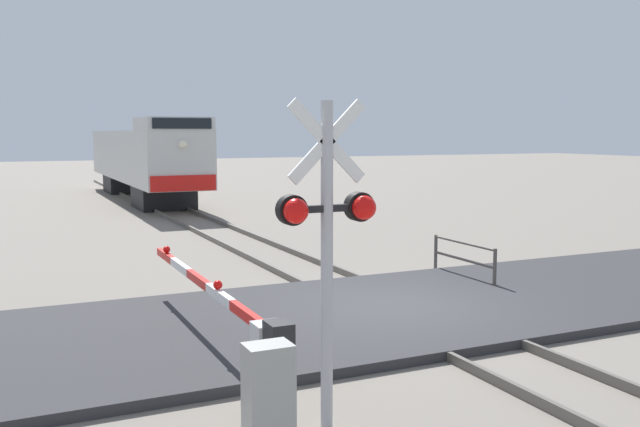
# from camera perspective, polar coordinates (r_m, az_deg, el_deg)

# --- Properties ---
(ground_plane) EXTENTS (160.00, 160.00, 0.00)m
(ground_plane) POSITION_cam_1_polar(r_m,az_deg,el_deg) (13.43, 6.27, -8.18)
(ground_plane) COLOR slate
(rail_track_left) EXTENTS (0.08, 80.00, 0.15)m
(rail_track_left) POSITION_cam_1_polar(r_m,az_deg,el_deg) (13.07, 3.55, -8.23)
(rail_track_left) COLOR #59544C
(rail_track_left) RESTS_ON ground_plane
(rail_track_right) EXTENTS (0.08, 80.00, 0.15)m
(rail_track_right) POSITION_cam_1_polar(r_m,az_deg,el_deg) (13.79, 8.85, -7.51)
(rail_track_right) COLOR #59544C
(rail_track_right) RESTS_ON ground_plane
(road_surface) EXTENTS (36.00, 5.47, 0.16)m
(road_surface) POSITION_cam_1_polar(r_m,az_deg,el_deg) (13.41, 6.27, -7.85)
(road_surface) COLOR #2D2D30
(road_surface) RESTS_ON ground_plane
(locomotive) EXTENTS (2.83, 17.56, 4.08)m
(locomotive) POSITION_cam_1_polar(r_m,az_deg,el_deg) (36.85, -14.31, 4.45)
(locomotive) COLOR black
(locomotive) RESTS_ON ground_plane
(crossing_signal) EXTENTS (1.18, 0.33, 3.81)m
(crossing_signal) POSITION_cam_1_polar(r_m,az_deg,el_deg) (7.78, 0.64, -1.37)
(crossing_signal) COLOR #ADADB2
(crossing_signal) RESTS_ON ground_plane
(crossing_gate) EXTENTS (0.36, 6.85, 1.24)m
(crossing_gate) POSITION_cam_1_polar(r_m,az_deg,el_deg) (9.59, -6.46, -9.39)
(crossing_gate) COLOR silver
(crossing_gate) RESTS_ON ground_plane
(utility_cabinet) EXTENTS (0.47, 0.34, 1.37)m
(utility_cabinet) POSITION_cam_1_polar(r_m,az_deg,el_deg) (7.16, -4.25, -15.90)
(utility_cabinet) COLOR #999993
(utility_cabinet) RESTS_ON ground_plane
(guard_railing) EXTENTS (0.08, 2.32, 0.95)m
(guard_railing) POSITION_cam_1_polar(r_m,az_deg,el_deg) (16.33, 11.72, -3.42)
(guard_railing) COLOR #4C4742
(guard_railing) RESTS_ON ground_plane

